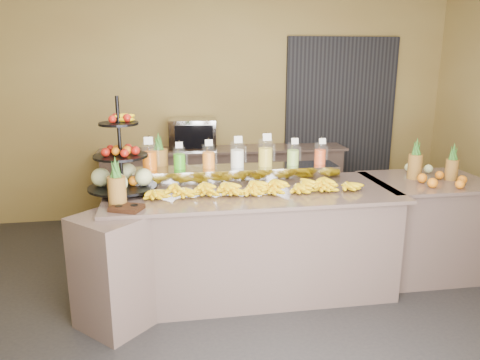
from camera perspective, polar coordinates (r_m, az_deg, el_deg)
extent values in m
plane|color=black|center=(4.13, 2.22, -14.99)|extent=(6.00, 6.00, 0.00)
cube|color=olive|center=(6.09, -2.35, 8.68)|extent=(6.00, 0.02, 2.80)
cube|color=black|center=(6.46, 12.07, 6.93)|extent=(1.50, 0.06, 2.20)
cube|color=gray|center=(4.19, 1.47, -7.63)|extent=(2.40, 0.90, 0.90)
cube|color=gray|center=(4.04, 1.51, -1.52)|extent=(2.50, 1.00, 0.03)
cube|color=gray|center=(3.79, -15.03, -10.72)|extent=(0.71, 0.71, 0.90)
cube|color=gray|center=(4.87, 21.40, -5.44)|extent=(1.00, 0.80, 0.90)
cube|color=gray|center=(4.74, 21.93, -0.15)|extent=(1.08, 0.88, 0.03)
cube|color=gray|center=(6.02, -1.96, -0.61)|extent=(3.00, 0.50, 0.90)
cube|color=gray|center=(5.91, -1.99, 3.74)|extent=(3.10, 0.55, 0.03)
cube|color=gray|center=(4.27, -0.33, 0.64)|extent=(1.85, 0.30, 0.15)
cylinder|color=silver|center=(4.18, -10.98, 2.80)|extent=(0.13, 0.13, 0.24)
cylinder|color=#D15401|center=(4.18, -10.96, 2.29)|extent=(0.12, 0.12, 0.16)
cylinder|color=gray|center=(4.18, -11.24, 3.55)|extent=(0.01, 0.01, 0.28)
cube|color=white|center=(4.09, -11.11, 4.72)|extent=(0.08, 0.02, 0.07)
cylinder|color=silver|center=(4.18, -7.40, 2.67)|extent=(0.11, 0.11, 0.20)
cylinder|color=#309C10|center=(4.19, -7.39, 2.24)|extent=(0.10, 0.10, 0.14)
cylinder|color=gray|center=(4.18, -7.62, 3.29)|extent=(0.01, 0.01, 0.23)
cube|color=white|center=(4.11, -7.44, 4.24)|extent=(0.06, 0.02, 0.05)
cylinder|color=silver|center=(4.19, -3.85, 2.88)|extent=(0.11, 0.11, 0.21)
cylinder|color=orange|center=(4.20, -3.84, 2.44)|extent=(0.11, 0.11, 0.14)
cylinder|color=gray|center=(4.19, -4.07, 3.54)|extent=(0.01, 0.01, 0.25)
cube|color=white|center=(4.12, -3.81, 4.56)|extent=(0.07, 0.02, 0.06)
cylinder|color=silver|center=(4.22, -0.34, 3.13)|extent=(0.13, 0.13, 0.23)
cylinder|color=white|center=(4.23, -0.34, 2.65)|extent=(0.12, 0.12, 0.16)
cylinder|color=gray|center=(4.22, -0.57, 3.85)|extent=(0.01, 0.01, 0.27)
cube|color=white|center=(4.14, -0.22, 4.95)|extent=(0.07, 0.02, 0.06)
cylinder|color=silver|center=(4.27, 3.12, 3.33)|extent=(0.13, 0.13, 0.24)
cylinder|color=gold|center=(4.28, 3.11, 2.82)|extent=(0.12, 0.12, 0.17)
cylinder|color=gray|center=(4.26, 2.88, 4.08)|extent=(0.01, 0.01, 0.29)
cube|color=white|center=(4.18, 3.33, 5.24)|extent=(0.08, 0.02, 0.07)
cylinder|color=silver|center=(4.33, 6.48, 3.17)|extent=(0.11, 0.11, 0.20)
cylinder|color=#8AB847|center=(4.34, 6.47, 2.75)|extent=(0.10, 0.10, 0.14)
cylinder|color=gray|center=(4.33, 6.29, 3.79)|extent=(0.01, 0.01, 0.24)
cube|color=white|center=(4.26, 6.71, 4.73)|extent=(0.06, 0.02, 0.06)
cylinder|color=silver|center=(4.41, 9.74, 3.21)|extent=(0.11, 0.11, 0.20)
cylinder|color=#D94414|center=(4.42, 9.72, 2.81)|extent=(0.10, 0.10, 0.13)
cylinder|color=gray|center=(4.41, 9.56, 3.80)|extent=(0.01, 0.01, 0.23)
cube|color=white|center=(4.34, 10.02, 4.69)|extent=(0.06, 0.02, 0.05)
ellipsoid|color=yellow|center=(3.89, -10.31, -1.43)|extent=(0.22, 0.17, 0.09)
ellipsoid|color=yellow|center=(3.89, -7.35, -1.31)|extent=(0.22, 0.17, 0.09)
ellipsoid|color=yellow|center=(3.91, -4.39, -1.19)|extent=(0.22, 0.17, 0.09)
ellipsoid|color=yellow|center=(3.93, -1.46, -1.06)|extent=(0.22, 0.17, 0.09)
ellipsoid|color=yellow|center=(3.96, 1.43, -0.93)|extent=(0.22, 0.17, 0.09)
ellipsoid|color=yellow|center=(4.00, 4.27, -0.81)|extent=(0.22, 0.17, 0.09)
ellipsoid|color=yellow|center=(4.05, 7.05, -0.68)|extent=(0.22, 0.17, 0.09)
ellipsoid|color=yellow|center=(4.11, 9.75, -0.56)|extent=(0.22, 0.17, 0.09)
ellipsoid|color=yellow|center=(4.18, 12.37, -0.43)|extent=(0.22, 0.17, 0.09)
ellipsoid|color=yellow|center=(3.88, -7.97, -0.42)|extent=(0.18, 0.15, 0.08)
ellipsoid|color=yellow|center=(3.89, -4.80, -0.29)|extent=(0.18, 0.15, 0.08)
ellipsoid|color=yellow|center=(3.91, -1.66, -0.16)|extent=(0.18, 0.15, 0.08)
ellipsoid|color=yellow|center=(3.94, 1.44, -0.03)|extent=(0.18, 0.15, 0.08)
ellipsoid|color=yellow|center=(3.98, 4.48, 0.10)|extent=(0.18, 0.15, 0.08)
ellipsoid|color=yellow|center=(4.04, 7.45, 0.22)|extent=(0.18, 0.15, 0.08)
ellipsoid|color=yellow|center=(4.11, 10.32, 0.34)|extent=(0.18, 0.15, 0.08)
cylinder|color=black|center=(4.02, -14.43, 4.12)|extent=(0.03, 0.03, 0.81)
cylinder|color=black|center=(4.10, -14.11, -0.85)|extent=(0.65, 0.65, 0.02)
cylinder|color=black|center=(4.03, -14.35, 2.86)|extent=(0.51, 0.51, 0.02)
cylinder|color=black|center=(3.99, -14.60, 6.67)|extent=(0.37, 0.37, 0.02)
sphere|color=beige|center=(4.06, -11.65, 0.43)|extent=(0.15, 0.15, 0.15)
sphere|color=maroon|center=(4.01, -12.59, 3.58)|extent=(0.07, 0.07, 0.07)
sphere|color=orange|center=(4.09, -15.41, -0.22)|extent=(0.08, 0.08, 0.08)
cube|color=black|center=(3.63, -13.65, -3.32)|extent=(0.28, 0.25, 0.03)
cylinder|color=brown|center=(3.70, -14.75, -1.40)|extent=(0.14, 0.14, 0.24)
cone|color=#1A4F1A|center=(3.65, -14.96, 1.58)|extent=(0.07, 0.07, 0.16)
cylinder|color=brown|center=(4.39, -9.79, 1.81)|extent=(0.16, 0.16, 0.30)
cone|color=#1A4F1A|center=(4.35, -9.92, 4.73)|extent=(0.08, 0.08, 0.16)
cylinder|color=brown|center=(4.71, 20.54, 1.55)|extent=(0.13, 0.13, 0.23)
cylinder|color=brown|center=(4.80, 24.39, 1.16)|extent=(0.12, 0.12, 0.19)
ellipsoid|color=orange|center=(4.60, 23.49, 0.03)|extent=(0.35, 0.23, 0.09)
cube|color=gray|center=(5.84, -5.78, 5.57)|extent=(0.60, 0.44, 0.38)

